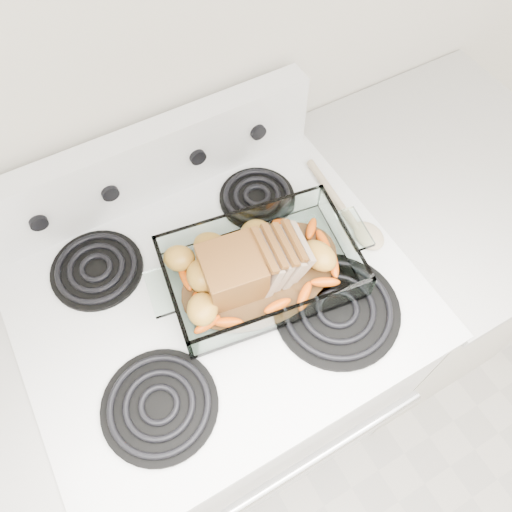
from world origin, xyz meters
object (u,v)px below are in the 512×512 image
baking_dish (261,271)px  pork_roast (248,269)px  electric_range (226,363)px  counter_right (412,265)px

baking_dish → pork_roast: pork_roast is taller
electric_range → pork_roast: (0.07, -0.02, 0.51)m
baking_dish → counter_right: bearing=10.9°
counter_right → pork_roast: size_ratio=4.40×
pork_roast → counter_right: bearing=-1.4°
baking_dish → electric_range: bearing=175.9°
electric_range → pork_roast: 0.52m
electric_range → counter_right: (0.66, -0.00, -0.02)m
counter_right → baking_dish: 0.76m
counter_right → electric_range: bearing=179.9°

